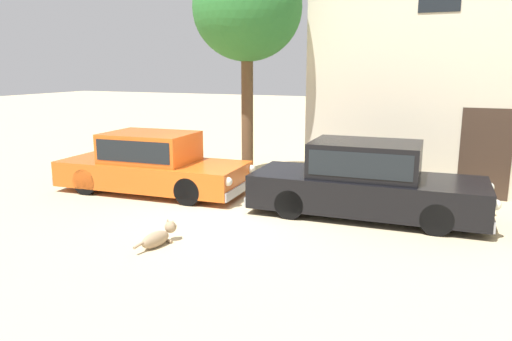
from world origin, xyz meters
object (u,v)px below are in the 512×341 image
at_px(parked_sedan_second, 366,180).
at_px(acacia_tree_left, 247,9).
at_px(parked_sedan_nearest, 152,163).
at_px(stray_dog_spotted, 159,236).

distance_m(parked_sedan_second, acacia_tree_left, 5.33).
distance_m(parked_sedan_nearest, stray_dog_spotted, 3.84).
bearing_deg(parked_sedan_second, stray_dog_spotted, -135.20).
bearing_deg(stray_dog_spotted, parked_sedan_second, -32.54).
xyz_separation_m(parked_sedan_nearest, parked_sedan_second, (5.16, 0.05, 0.04)).
relative_size(parked_sedan_nearest, acacia_tree_left, 0.83).
height_order(parked_sedan_nearest, acacia_tree_left, acacia_tree_left).
bearing_deg(acacia_tree_left, parked_sedan_second, -27.69).
distance_m(parked_sedan_nearest, acacia_tree_left, 4.47).
bearing_deg(acacia_tree_left, parked_sedan_nearest, -132.67).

